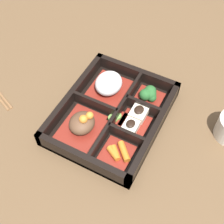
% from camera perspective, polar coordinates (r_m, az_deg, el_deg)
% --- Properties ---
extents(ground_plane, '(3.00, 3.00, 0.00)m').
position_cam_1_polar(ground_plane, '(0.76, 0.00, -1.11)').
color(ground_plane, brown).
extents(bento_base, '(0.29, 0.24, 0.01)m').
position_cam_1_polar(bento_base, '(0.76, 0.00, -0.89)').
color(bento_base, black).
rests_on(bento_base, ground_plane).
extents(bento_rim, '(0.29, 0.24, 0.04)m').
position_cam_1_polar(bento_rim, '(0.75, 0.26, -0.25)').
color(bento_rim, black).
rests_on(bento_rim, ground_plane).
extents(bowl_stew, '(0.11, 0.10, 0.06)m').
position_cam_1_polar(bowl_stew, '(0.72, -5.45, -2.21)').
color(bowl_stew, maroon).
rests_on(bowl_stew, bento_base).
extents(bowl_rice, '(0.11, 0.10, 0.05)m').
position_cam_1_polar(bowl_rice, '(0.79, -0.61, 5.03)').
color(bowl_rice, maroon).
rests_on(bowl_rice, bento_base).
extents(bowl_carrots, '(0.07, 0.07, 0.02)m').
position_cam_1_polar(bowl_carrots, '(0.69, 1.07, -7.44)').
color(bowl_carrots, maroon).
rests_on(bowl_carrots, bento_base).
extents(bowl_tofu, '(0.09, 0.07, 0.03)m').
position_cam_1_polar(bowl_tofu, '(0.73, 4.18, -1.52)').
color(bowl_tofu, maroon).
rests_on(bowl_tofu, bento_base).
extents(bowl_greens, '(0.06, 0.07, 0.04)m').
position_cam_1_polar(bowl_greens, '(0.78, 6.69, 3.17)').
color(bowl_greens, maroon).
rests_on(bowl_greens, bento_base).
extents(bowl_pickles, '(0.04, 0.04, 0.01)m').
position_cam_1_polar(bowl_pickles, '(0.75, 0.77, -0.95)').
color(bowl_pickles, maroon).
rests_on(bowl_pickles, bento_base).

